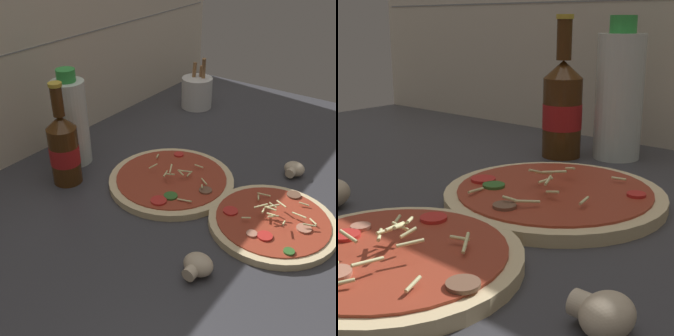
{
  "view_description": "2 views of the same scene",
  "coord_description": "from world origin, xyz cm",
  "views": [
    {
      "loc": [
        -63.51,
        -42.59,
        57.83
      ],
      "look_at": [
        3.25,
        5.68,
        8.23
      ],
      "focal_mm": 45.0,
      "sensor_mm": 36.0,
      "label": 1
    },
    {
      "loc": [
        43.57,
        -47.55,
        26.15
      ],
      "look_at": [
        -1.25,
        4.3,
        6.51
      ],
      "focal_mm": 55.0,
      "sensor_mm": 36.0,
      "label": 2
    }
  ],
  "objects": [
    {
      "name": "mushroom_left",
      "position": [
        26.32,
        -15.9,
        4.25
      ],
      "size": [
        5.26,
        5.01,
        3.51
      ],
      "color": "beige",
      "rests_on": "counter_slab"
    },
    {
      "name": "oil_bottle",
      "position": [
        0.03,
        33.0,
        13.81
      ],
      "size": [
        8.3,
        8.3,
        24.59
      ],
      "color": "silver",
      "rests_on": "counter_slab"
    },
    {
      "name": "pizza_near",
      "position": [
        4.68,
        -19.81,
        3.44
      ],
      "size": [
        26.33,
        26.33,
        4.99
      ],
      "color": "beige",
      "rests_on": "counter_slab"
    },
    {
      "name": "pizza_far",
      "position": [
        5.53,
        6.32,
        3.44
      ],
      "size": [
        29.72,
        29.72,
        4.83
      ],
      "color": "beige",
      "rests_on": "counter_slab"
    },
    {
      "name": "beer_bottle",
      "position": [
        -8.0,
        27.38,
        11.44
      ],
      "size": [
        7.02,
        7.02,
        24.76
      ],
      "color": "#47280F",
      "rests_on": "counter_slab"
    },
    {
      "name": "counter_slab",
      "position": [
        0.0,
        0.0,
        1.25
      ],
      "size": [
        160.0,
        90.0,
        2.5
      ],
      "color": "#38383D",
      "rests_on": "ground"
    }
  ]
}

